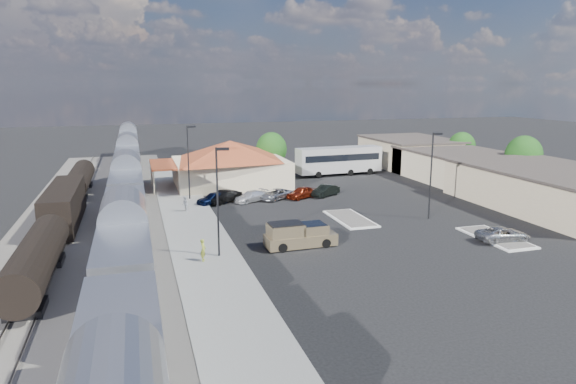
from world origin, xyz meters
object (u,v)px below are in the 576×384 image
object	(u,v)px
station_depot	(230,163)
coach_bus	(339,159)
pickup_truck	(301,235)
suv	(503,234)

from	to	relation	value
station_depot	coach_bus	world-z (taller)	station_depot
pickup_truck	suv	world-z (taller)	pickup_truck
station_depot	coach_bus	distance (m)	17.81
coach_bus	suv	bearing A→B (deg)	178.02
coach_bus	pickup_truck	bearing A→B (deg)	148.91
suv	station_depot	bearing A→B (deg)	34.21
station_depot	pickup_truck	size ratio (longest dim) A/B	2.96
station_depot	suv	world-z (taller)	station_depot
pickup_truck	coach_bus	bearing A→B (deg)	-29.19
station_depot	coach_bus	bearing A→B (deg)	9.99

